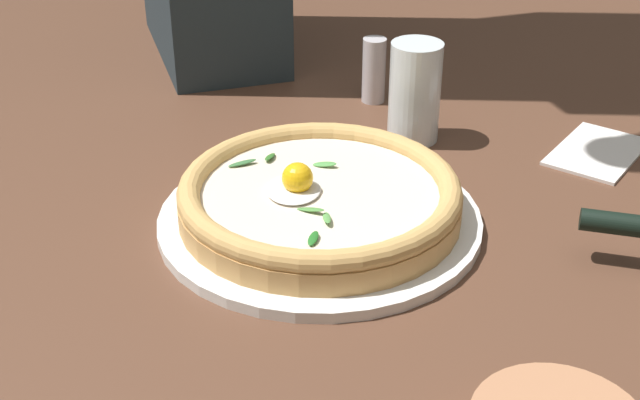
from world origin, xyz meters
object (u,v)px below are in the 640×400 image
(pizza, at_px, (320,198))
(folded_napkin, at_px, (598,150))
(pepper_shaker, at_px, (374,70))
(drinking_glass, at_px, (414,99))

(pizza, height_order, folded_napkin, pizza)
(pepper_shaker, bearing_deg, folded_napkin, 54.77)
(pepper_shaker, bearing_deg, drinking_glass, 15.94)
(drinking_glass, distance_m, pepper_shaker, 0.13)
(drinking_glass, bearing_deg, pepper_shaker, -164.06)
(pizza, xyz_separation_m, drinking_glass, (-0.20, 0.13, 0.02))
(pizza, bearing_deg, pepper_shaker, 163.50)
(drinking_glass, relative_size, folded_napkin, 0.90)
(drinking_glass, xyz_separation_m, folded_napkin, (0.06, 0.22, -0.05))
(pizza, height_order, pepper_shaker, pepper_shaker)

